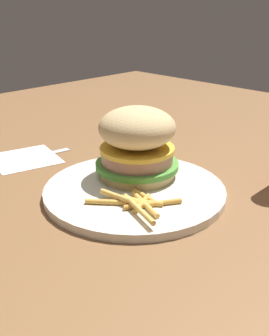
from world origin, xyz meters
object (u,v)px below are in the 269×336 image
object	(u,v)px
sandwich	(137,143)
fork	(24,157)
fries_pile	(136,202)
plate	(134,191)
napkin	(25,159)

from	to	relation	value
sandwich	fork	bearing A→B (deg)	108.57
fries_pile	fork	distance (m)	0.28
sandwich	fork	size ratio (longest dim) A/B	0.74
fork	sandwich	bearing A→B (deg)	-71.43
sandwich	fries_pile	world-z (taller)	sandwich
plate	sandwich	distance (m)	0.07
plate	napkin	xyz separation A→B (m)	(-0.04, 0.24, -0.01)
sandwich	napkin	bearing A→B (deg)	108.21
plate	napkin	world-z (taller)	plate
napkin	fork	size ratio (longest dim) A/B	0.63
napkin	fork	bearing A→B (deg)	170.28
plate	fork	size ratio (longest dim) A/B	1.53
sandwich	fries_pile	distance (m)	0.11
plate	napkin	size ratio (longest dim) A/B	2.41
plate	fork	distance (m)	0.24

